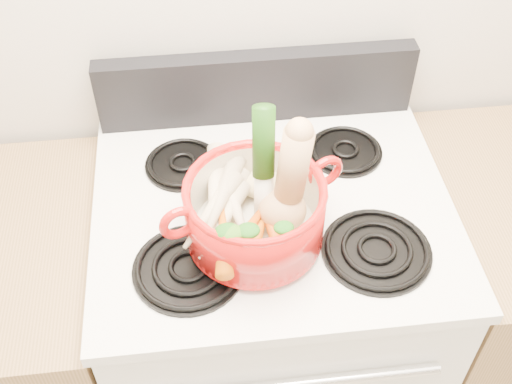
{
  "coord_description": "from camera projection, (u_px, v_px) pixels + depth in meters",
  "views": [
    {
      "loc": [
        -0.15,
        0.46,
        1.97
      ],
      "look_at": [
        -0.05,
        1.28,
        1.11
      ],
      "focal_mm": 45.0,
      "sensor_mm": 36.0,
      "label": 1
    }
  ],
  "objects": [
    {
      "name": "parsnip_2",
      "position": [
        234.0,
        204.0,
        1.28
      ],
      "size": [
        0.08,
        0.2,
        0.06
      ],
      "primitive_type": "cone",
      "rotation": [
        1.66,
        0.0,
        0.2
      ],
      "color": "beige",
      "rests_on": "dutch_oven"
    },
    {
      "name": "control_backsplash",
      "position": [
        257.0,
        87.0,
        1.54
      ],
      "size": [
        0.76,
        0.05,
        0.18
      ],
      "primitive_type": "cube",
      "color": "black",
      "rests_on": "cooktop"
    },
    {
      "name": "burner_front_left",
      "position": [
        189.0,
        267.0,
        1.26
      ],
      "size": [
        0.22,
        0.22,
        0.02
      ],
      "primitive_type": "cylinder",
      "color": "black",
      "rests_on": "cooktop"
    },
    {
      "name": "parsnip_3",
      "position": [
        211.0,
        209.0,
        1.26
      ],
      "size": [
        0.15,
        0.18,
        0.06
      ],
      "primitive_type": "cone",
      "rotation": [
        1.66,
        0.0,
        -0.64
      ],
      "color": "beige",
      "rests_on": "dutch_oven"
    },
    {
      "name": "burner_front_right",
      "position": [
        377.0,
        250.0,
        1.29
      ],
      "size": [
        0.22,
        0.22,
        0.02
      ],
      "primitive_type": "cylinder",
      "color": "black",
      "rests_on": "cooktop"
    },
    {
      "name": "carrot_2",
      "position": [
        270.0,
        226.0,
        1.25
      ],
      "size": [
        0.06,
        0.16,
        0.04
      ],
      "primitive_type": "cone",
      "rotation": [
        1.66,
        0.0,
        0.18
      ],
      "color": "#B95209",
      "rests_on": "dutch_oven"
    },
    {
      "name": "cooktop",
      "position": [
        273.0,
        208.0,
        1.41
      ],
      "size": [
        0.78,
        0.67,
        0.03
      ],
      "primitive_type": "cube",
      "color": "white",
      "rests_on": "stove_body"
    },
    {
      "name": "carrot_1",
      "position": [
        223.0,
        240.0,
        1.23
      ],
      "size": [
        0.04,
        0.17,
        0.05
      ],
      "primitive_type": "cone",
      "rotation": [
        1.66,
        0.0,
        -0.05
      ],
      "color": "orange",
      "rests_on": "dutch_oven"
    },
    {
      "name": "ginger",
      "position": [
        258.0,
        185.0,
        1.34
      ],
      "size": [
        0.1,
        0.08,
        0.05
      ],
      "primitive_type": "ellipsoid",
      "rotation": [
        0.0,
        0.0,
        -0.23
      ],
      "color": "tan",
      "rests_on": "dutch_oven"
    },
    {
      "name": "squash",
      "position": [
        284.0,
        181.0,
        1.21
      ],
      "size": [
        0.15,
        0.13,
        0.25
      ],
      "primitive_type": null,
      "rotation": [
        0.0,
        0.08,
        -0.31
      ],
      "color": "tan",
      "rests_on": "dutch_oven"
    },
    {
      "name": "burner_back_left",
      "position": [
        183.0,
        163.0,
        1.47
      ],
      "size": [
        0.17,
        0.17,
        0.02
      ],
      "primitive_type": "cylinder",
      "color": "black",
      "rests_on": "cooktop"
    },
    {
      "name": "pot_handle_left",
      "position": [
        179.0,
        223.0,
        1.18
      ],
      "size": [
        0.08,
        0.04,
        0.08
      ],
      "primitive_type": "torus",
      "rotation": [
        1.57,
        0.0,
        0.33
      ],
      "color": "#B6120F",
      "rests_on": "dutch_oven"
    },
    {
      "name": "stove_body",
      "position": [
        269.0,
        325.0,
        1.75
      ],
      "size": [
        0.76,
        0.65,
        0.92
      ],
      "primitive_type": "cube",
      "color": "white",
      "rests_on": "floor"
    },
    {
      "name": "pot_handle_right",
      "position": [
        325.0,
        172.0,
        1.27
      ],
      "size": [
        0.08,
        0.04,
        0.08
      ],
      "primitive_type": "torus",
      "rotation": [
        1.57,
        0.0,
        0.33
      ],
      "color": "#B6120F",
      "rests_on": "dutch_oven"
    },
    {
      "name": "parsnip_0",
      "position": [
        222.0,
        213.0,
        1.28
      ],
      "size": [
        0.14,
        0.21,
        0.06
      ],
      "primitive_type": "cone",
      "rotation": [
        1.66,
        0.0,
        -0.49
      ],
      "color": "beige",
      "rests_on": "dutch_oven"
    },
    {
      "name": "carrot_3",
      "position": [
        248.0,
        231.0,
        1.23
      ],
      "size": [
        0.12,
        0.15,
        0.05
      ],
      "primitive_type": "cone",
      "rotation": [
        1.66,
        0.0,
        -0.63
      ],
      "color": "#CA4D0A",
      "rests_on": "dutch_oven"
    },
    {
      "name": "oven_handle",
      "position": [
        294.0,
        384.0,
        1.28
      ],
      "size": [
        0.6,
        0.02,
        0.02
      ],
      "primitive_type": "cylinder",
      "rotation": [
        0.0,
        1.57,
        0.0
      ],
      "color": "silver",
      "rests_on": "stove_body"
    },
    {
      "name": "carrot_0",
      "position": [
        260.0,
        228.0,
        1.26
      ],
      "size": [
        0.09,
        0.17,
        0.05
      ],
      "primitive_type": "cone",
      "rotation": [
        1.66,
        0.0,
        -0.37
      ],
      "color": "#CE5F0A",
      "rests_on": "dutch_oven"
    },
    {
      "name": "dutch_oven",
      "position": [
        255.0,
        212.0,
        1.26
      ],
      "size": [
        0.35,
        0.35,
        0.14
      ],
      "primitive_type": "cylinder",
      "rotation": [
        0.0,
        0.0,
        0.33
      ],
      "color": "#B6120F",
      "rests_on": "burner_front_left"
    },
    {
      "name": "parsnip_5",
      "position": [
        221.0,
        199.0,
        1.27
      ],
      "size": [
        0.13,
        0.23,
        0.06
      ],
      "primitive_type": "cone",
      "rotation": [
        1.66,
        0.0,
        -0.41
      ],
      "color": "beige",
      "rests_on": "dutch_oven"
    },
    {
      "name": "parsnip_4",
      "position": [
        214.0,
        189.0,
        1.29
      ],
      "size": [
        0.07,
        0.22,
        0.06
      ],
      "primitive_type": "cone",
      "rotation": [
        1.66,
        0.0,
        -0.13
      ],
      "color": "beige",
      "rests_on": "dutch_oven"
    },
    {
      "name": "leek",
      "position": [
        264.0,
        167.0,
        1.21
      ],
      "size": [
        0.05,
        0.09,
        0.28
      ],
      "primitive_type": "cylinder",
      "rotation": [
        -0.16,
        0.0,
        -0.1
      ],
      "color": "white",
      "rests_on": "dutch_oven"
    },
    {
      "name": "burner_back_right",
      "position": [
        345.0,
        150.0,
        1.5
      ],
      "size": [
        0.17,
        0.17,
        0.02
      ],
      "primitive_type": "cylinder",
      "color": "black",
      "rests_on": "cooktop"
    },
    {
      "name": "parsnip_1",
      "position": [
        224.0,
        219.0,
        1.26
      ],
      "size": [
        0.13,
        0.18,
        0.06
      ],
      "primitive_type": "cone",
      "rotation": [
        1.66,
        0.0,
        -0.53
      ],
      "color": "beige",
      "rests_on": "dutch_oven"
    }
  ]
}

